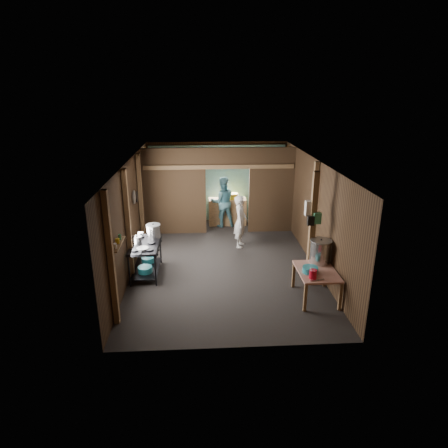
{
  "coord_description": "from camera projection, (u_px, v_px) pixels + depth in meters",
  "views": [
    {
      "loc": [
        -0.54,
        -9.07,
        4.21
      ],
      "look_at": [
        0.0,
        -0.2,
        1.1
      ],
      "focal_mm": 31.13,
      "sensor_mm": 36.0,
      "label": 1
    }
  ],
  "objects": [
    {
      "name": "jar_green",
      "position": [
        120.0,
        237.0,
        7.59
      ],
      "size": [
        0.06,
        0.06,
        0.1
      ],
      "primitive_type": "cylinder",
      "color": "#388D5C",
      "rests_on": "wall_shelf"
    },
    {
      "name": "wall_clock",
      "position": [
        225.0,
        164.0,
        12.56
      ],
      "size": [
        0.2,
        0.03,
        0.2
      ],
      "primitive_type": "cylinder",
      "rotation": [
        1.57,
        0.0,
        0.0
      ],
      "color": "beige",
      "rests_on": "wall_back"
    },
    {
      "name": "post_left_c",
      "position": [
        141.0,
        202.0,
        10.55
      ],
      "size": [
        0.1,
        0.12,
        2.6
      ],
      "primitive_type": "cube",
      "color": "#A37644",
      "rests_on": "floor"
    },
    {
      "name": "knife",
      "position": [
        317.0,
        280.0,
        7.64
      ],
      "size": [
        0.3,
        0.09,
        0.01
      ],
      "primitive_type": "cube",
      "rotation": [
        0.0,
        0.0,
        0.19
      ],
      "color": "#BABABA",
      "rests_on": "prep_table"
    },
    {
      "name": "cross_beam",
      "position": [
        219.0,
        167.0,
        11.32
      ],
      "size": [
        4.4,
        0.12,
        0.12
      ],
      "primitive_type": "cube",
      "color": "#A37644",
      "rests_on": "wall_left"
    },
    {
      "name": "pan_lid_small",
      "position": [
        137.0,
        197.0,
        10.09
      ],
      "size": [
        0.03,
        0.3,
        0.3
      ],
      "primitive_type": "cylinder",
      "rotation": [
        0.0,
        1.57,
        0.0
      ],
      "color": "black",
      "rests_on": "wall_left"
    },
    {
      "name": "pan_lid_big",
      "position": [
        134.0,
        197.0,
        9.68
      ],
      "size": [
        0.03,
        0.34,
        0.34
      ],
      "primitive_type": "cylinder",
      "rotation": [
        0.0,
        1.57,
        0.0
      ],
      "color": "gray",
      "rests_on": "wall_left"
    },
    {
      "name": "wall_front",
      "position": [
        236.0,
        280.0,
        6.24
      ],
      "size": [
        4.5,
        0.0,
        2.6
      ],
      "primitive_type": "cube",
      "color": "#442F1A",
      "rests_on": "ground"
    },
    {
      "name": "post_right",
      "position": [
        313.0,
        215.0,
        9.48
      ],
      "size": [
        0.1,
        0.12,
        2.6
      ],
      "primitive_type": "cube",
      "color": "#A37644",
      "rests_on": "floor"
    },
    {
      "name": "frying_pan",
      "position": [
        143.0,
        249.0,
        8.71
      ],
      "size": [
        0.29,
        0.5,
        0.07
      ],
      "primitive_type": null,
      "rotation": [
        0.0,
        0.0,
        0.03
      ],
      "color": "gray",
      "rests_on": "gas_range"
    },
    {
      "name": "cook",
      "position": [
        240.0,
        221.0,
        10.73
      ],
      "size": [
        0.47,
        0.6,
        1.47
      ],
      "primitive_type": "imported",
      "rotation": [
        0.0,
        0.0,
        1.33
      ],
      "color": "silver",
      "rests_on": "floor"
    },
    {
      "name": "partition_left",
      "position": [
        175.0,
        192.0,
        11.54
      ],
      "size": [
        1.85,
        0.1,
        2.6
      ],
      "primitive_type": "cube",
      "color": "#3F2C18",
      "rests_on": "floor"
    },
    {
      "name": "floor",
      "position": [
        224.0,
        262.0,
        9.97
      ],
      "size": [
        4.5,
        7.0,
        0.0
      ],
      "primitive_type": "cube",
      "color": "#272525",
      "rests_on": "ground"
    },
    {
      "name": "wall_back",
      "position": [
        217.0,
        181.0,
        12.84
      ],
      "size": [
        4.5,
        0.0,
        2.6
      ],
      "primitive_type": "cube",
      "color": "#442F1A",
      "rests_on": "ground"
    },
    {
      "name": "blue_tub_back",
      "position": [
        148.0,
        259.0,
        9.58
      ],
      "size": [
        0.33,
        0.33,
        0.13
      ],
      "primitive_type": "cylinder",
      "color": "teal",
      "rests_on": "gas_range"
    },
    {
      "name": "post_free",
      "position": [
        312.0,
        230.0,
        8.42
      ],
      "size": [
        0.12,
        0.12,
        2.6
      ],
      "primitive_type": "cube",
      "color": "#A37644",
      "rests_on": "floor"
    },
    {
      "name": "stove_saucepan",
      "position": [
        140.0,
        234.0,
        9.49
      ],
      "size": [
        0.18,
        0.18,
        0.1
      ],
      "primitive_type": "cylinder",
      "rotation": [
        0.0,
        0.0,
        -0.18
      ],
      "color": "#BABABA",
      "rests_on": "gas_range"
    },
    {
      "name": "post_left_b",
      "position": [
        128.0,
        226.0,
        8.66
      ],
      "size": [
        0.1,
        0.12,
        2.6
      ],
      "primitive_type": "cube",
      "color": "#A37644",
      "rests_on": "floor"
    },
    {
      "name": "blue_tub_front",
      "position": [
        145.0,
        270.0,
        9.04
      ],
      "size": [
        0.34,
        0.34,
        0.14
      ],
      "primitive_type": "cylinder",
      "color": "teal",
      "rests_on": "gas_range"
    },
    {
      "name": "bag_black",
      "position": [
        311.0,
        221.0,
        8.26
      ],
      "size": [
        0.14,
        0.1,
        0.2
      ],
      "primitive_type": "cube",
      "color": "black",
      "rests_on": "post_free"
    },
    {
      "name": "jar_yellow",
      "position": [
        117.0,
        241.0,
        7.39
      ],
      "size": [
        0.08,
        0.08,
        0.1
      ],
      "primitive_type": "cylinder",
      "color": "gold",
      "rests_on": "wall_shelf"
    },
    {
      "name": "wash_basin",
      "position": [
        310.0,
        270.0,
        7.96
      ],
      "size": [
        0.41,
        0.41,
        0.12
      ],
      "primitive_type": "cylinder",
      "rotation": [
        0.0,
        0.0,
        -0.36
      ],
      "color": "teal",
      "rests_on": "prep_table"
    },
    {
      "name": "turquoise_panel",
      "position": [
        217.0,
        183.0,
        12.8
      ],
      "size": [
        4.4,
        0.06,
        2.5
      ],
      "primitive_type": "cube",
      "color": "#67A09E",
      "rests_on": "wall_back"
    },
    {
      "name": "ceiling",
      "position": [
        223.0,
        161.0,
        9.11
      ],
      "size": [
        4.5,
        7.0,
        0.0
      ],
      "primitive_type": "cube",
      "color": "#4D4842",
      "rests_on": "ground"
    },
    {
      "name": "back_counter",
      "position": [
        227.0,
        211.0,
        12.63
      ],
      "size": [
        1.2,
        0.5,
        0.85
      ],
      "primitive_type": "cube",
      "color": "#A37644",
      "rests_on": "floor"
    },
    {
      "name": "wall_left",
      "position": [
        131.0,
        215.0,
        9.41
      ],
      "size": [
        0.0,
        7.0,
        2.6
      ],
      "primitive_type": "cube",
      "color": "#442F1A",
      "rests_on": "ground"
    },
    {
      "name": "red_cup",
      "position": [
        221.0,
        197.0,
        12.46
      ],
      "size": [
        0.11,
        0.11,
        0.13
      ],
      "primitive_type": "cylinder",
      "color": "#AF022B",
      "rests_on": "back_counter"
    },
    {
      "name": "gas_range",
      "position": [
        146.0,
        259.0,
        9.19
      ],
      "size": [
        0.69,
        1.34,
        0.79
      ],
      "primitive_type": null,
      "color": "black",
      "rests_on": "floor"
    },
    {
      "name": "worker_back",
      "position": [
        223.0,
        202.0,
        12.32
      ],
      "size": [
        0.86,
        0.72,
        1.61
      ],
      "primitive_type": "imported",
      "rotation": [
        0.0,
        0.0,
        3.29
      ],
      "color": "teal",
      "rests_on": "floor"
    },
    {
      "name": "post_left_a",
      "position": [
        111.0,
        260.0,
        6.97
      ],
      "size": [
        0.1,
        0.12,
        2.6
      ],
      "primitive_type": "cube",
      "color": "#A37644",
      "rests_on": "floor"
    },
    {
      "name": "stove_pot_med",
      "position": [
        137.0,
        240.0,
        9.02
      ],
      "size": [
        0.27,
        0.27,
        0.2
      ],
      "primitive_type": null,
      "rotation": [
        0.0,
        0.0,
        -0.2
      ],
      "color": "#BABABA",
      "rests_on": "gas_range"
    },
    {
      "name": "partition_header",
      "position": [
        228.0,
        158.0,
        11.3
      ],
      "size": [
        1.3,
        0.1,
        0.6
      ],
      "primitive_type": "cube",
      "color": "#3F2C18",
      "rests_on": "wall_back"
    },
    {
      "name": "yellow_tub",
      "position": [
        233.0,
        196.0,
        12.47
      ],
      "size": [
        0.33,
        0.33,
        0.18
      ],
      "primitive_type": "cylinder",
      "color": "gold",
      "rests_on": "back_counter"
    },
    {
      "name": "stove_pot_large",
      "position": [
        154.0,
        231.0,
        9.39
      ],
      "size": [
        0.4,
        0.4,
        0.35
      ],
      "primitive_type": null,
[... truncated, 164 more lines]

